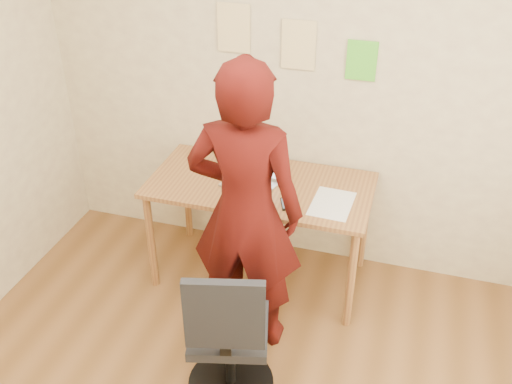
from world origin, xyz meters
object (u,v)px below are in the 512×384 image
(desk, at_px, (260,195))
(phone, at_px, (287,204))
(laptop, at_px, (253,175))
(person, at_px, (245,212))
(office_chair, at_px, (228,342))

(desk, bearing_deg, phone, -41.24)
(laptop, height_order, person, person)
(phone, distance_m, office_chair, 0.89)
(office_chair, xyz_separation_m, person, (-0.06, 0.48, 0.48))
(office_chair, relative_size, person, 0.52)
(laptop, bearing_deg, person, -61.81)
(desk, height_order, phone, phone)
(desk, bearing_deg, person, -82.47)
(desk, distance_m, phone, 0.30)
(person, bearing_deg, laptop, -79.60)
(laptop, height_order, phone, laptop)
(desk, xyz_separation_m, person, (0.07, -0.53, 0.22))
(laptop, distance_m, office_chair, 1.10)
(laptop, xyz_separation_m, phone, (0.27, -0.19, -0.04))
(desk, bearing_deg, office_chair, -82.88)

